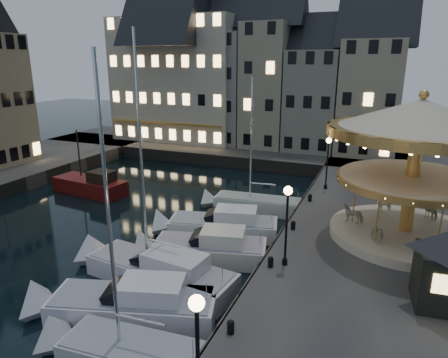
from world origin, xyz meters
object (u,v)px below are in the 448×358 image
at_px(streetlamp_c, 328,156).
at_px(bollard_b, 271,261).
at_px(bollard_c, 293,225).
at_px(carousel, 417,144).
at_px(motorboat_e, 217,226).
at_px(streetlamp_b, 287,215).
at_px(bollard_a, 231,326).
at_px(motorboat_b, 125,305).
at_px(red_fishing_boat, 91,186).
at_px(bollard_d, 310,197).
at_px(motorboat_c, 154,270).
at_px(motorboat_a, 120,353).
at_px(streetlamp_a, 197,343).
at_px(ticket_kiosk, 447,256).
at_px(motorboat_d, 203,249).
at_px(motorboat_f, 251,204).

xyz_separation_m(streetlamp_c, bollard_b, (-0.60, -14.00, -2.41)).
relative_size(bollard_c, carousel, 0.06).
bearing_deg(motorboat_e, carousel, 5.56).
height_order(streetlamp_b, bollard_a, streetlamp_b).
relative_size(motorboat_b, red_fishing_boat, 1.20).
height_order(streetlamp_c, bollard_c, streetlamp_c).
distance_m(bollard_d, motorboat_c, 13.44).
relative_size(bollard_a, motorboat_a, 0.05).
height_order(bollard_d, red_fishing_boat, red_fishing_boat).
height_order(streetlamp_a, streetlamp_b, same).
relative_size(motorboat_e, carousel, 0.85).
height_order(streetlamp_b, ticket_kiosk, streetlamp_b).
distance_m(streetlamp_a, bollard_d, 20.15).
height_order(motorboat_a, motorboat_c, motorboat_c).
distance_m(motorboat_b, ticket_kiosk, 13.92).
xyz_separation_m(bollard_b, ticket_kiosk, (7.49, -0.48, 2.02)).
height_order(bollard_c, carousel, carousel).
distance_m(bollard_d, motorboat_a, 18.22).
bearing_deg(bollard_c, motorboat_e, 178.63).
distance_m(streetlamp_b, motorboat_a, 9.61).
bearing_deg(bollard_b, streetlamp_c, 87.55).
distance_m(motorboat_b, motorboat_d, 6.44).
bearing_deg(ticket_kiosk, carousel, 100.06).
height_order(streetlamp_a, carousel, carousel).
xyz_separation_m(motorboat_c, carousel, (12.15, 7.80, 6.21)).
bearing_deg(motorboat_a, motorboat_b, 122.06).
bearing_deg(bollard_a, bollard_d, 90.00).
relative_size(motorboat_e, motorboat_f, 0.80).
distance_m(streetlamp_b, motorboat_d, 6.25).
xyz_separation_m(streetlamp_b, motorboat_f, (-5.05, 9.73, -3.49)).
bearing_deg(motorboat_b, bollard_d, 70.38).
bearing_deg(motorboat_b, motorboat_c, 97.58).
bearing_deg(bollard_b, motorboat_e, 134.97).
height_order(bollard_d, motorboat_d, motorboat_d).
relative_size(streetlamp_c, motorboat_f, 0.41).
bearing_deg(bollard_d, streetlamp_b, -86.57).
bearing_deg(motorboat_c, bollard_c, 48.31).
bearing_deg(streetlamp_b, red_fishing_boat, 156.51).
bearing_deg(streetlamp_b, motorboat_f, 117.45).
bearing_deg(bollard_d, motorboat_a, -102.16).
relative_size(streetlamp_a, bollard_c, 7.32).
relative_size(motorboat_a, motorboat_c, 0.87).
xyz_separation_m(bollard_d, carousel, (6.30, -4.27, 5.29)).
height_order(bollard_b, motorboat_b, motorboat_b).
distance_m(streetlamp_c, ticket_kiosk, 16.04).
bearing_deg(ticket_kiosk, motorboat_c, -175.35).
bearing_deg(carousel, bollard_a, -118.22).
distance_m(motorboat_b, motorboat_f, 14.99).
bearing_deg(motorboat_e, motorboat_b, -91.81).
xyz_separation_m(carousel, ticket_kiosk, (1.19, -6.72, -3.26)).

